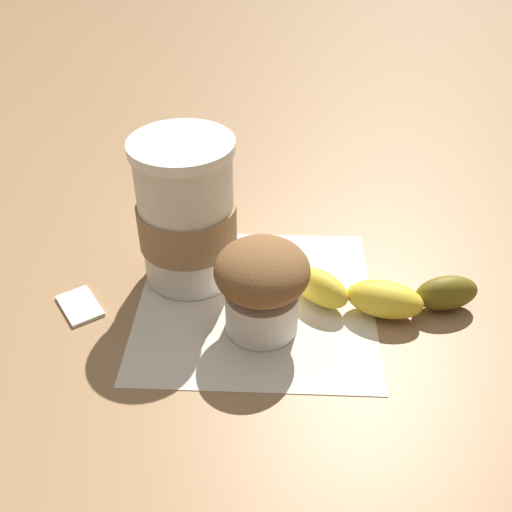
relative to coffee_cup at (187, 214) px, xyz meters
name	(u,v)px	position (x,y,z in m)	size (l,w,h in m)	color
ground_plane	(256,302)	(0.06, -0.05, -0.07)	(3.00, 3.00, 0.00)	#936D47
paper_napkin	(256,301)	(0.06, -0.05, -0.07)	(0.23, 0.23, 0.00)	beige
coffee_cup	(187,214)	(0.00, 0.00, 0.00)	(0.10, 0.10, 0.15)	silver
muffin	(266,284)	(0.06, -0.09, -0.02)	(0.08, 0.08, 0.09)	white
banana	(384,294)	(0.18, -0.08, -0.05)	(0.18, 0.09, 0.04)	yellow
sugar_packet	(80,304)	(-0.11, -0.04, -0.07)	(0.05, 0.03, 0.01)	white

